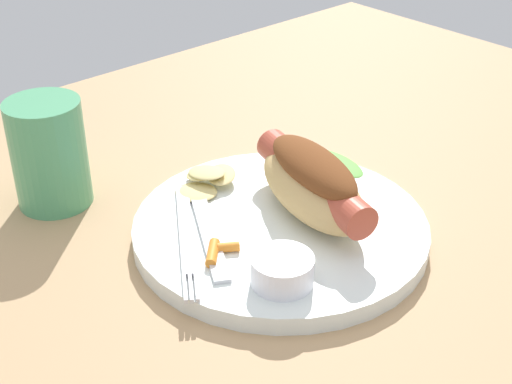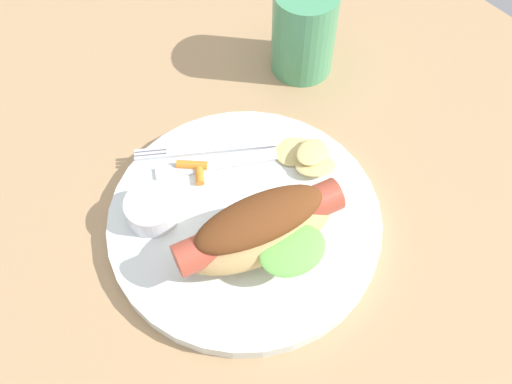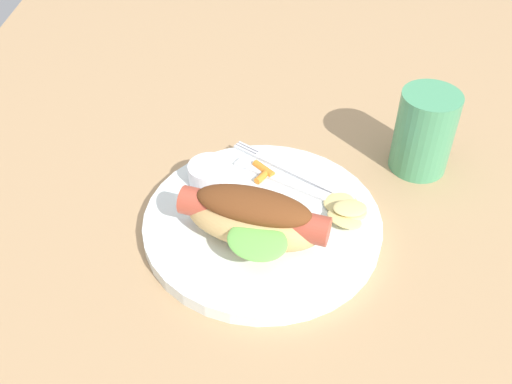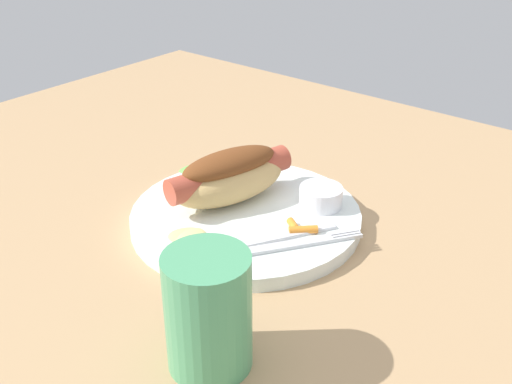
# 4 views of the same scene
# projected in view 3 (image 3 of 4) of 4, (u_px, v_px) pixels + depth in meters

# --- Properties ---
(ground_plane) EXTENTS (1.20, 0.90, 0.02)m
(ground_plane) POSITION_uv_depth(u_px,v_px,m) (249.00, 221.00, 0.67)
(ground_plane) COLOR tan
(plate) EXTENTS (0.26, 0.26, 0.02)m
(plate) POSITION_uv_depth(u_px,v_px,m) (262.00, 223.00, 0.64)
(plate) COLOR white
(plate) RESTS_ON ground_plane
(hot_dog) EXTENTS (0.11, 0.16, 0.06)m
(hot_dog) POSITION_uv_depth(u_px,v_px,m) (253.00, 217.00, 0.59)
(hot_dog) COLOR tan
(hot_dog) RESTS_ON plate
(sauce_ramekin) EXTENTS (0.05, 0.05, 0.02)m
(sauce_ramekin) POSITION_uv_depth(u_px,v_px,m) (210.00, 173.00, 0.67)
(sauce_ramekin) COLOR white
(sauce_ramekin) RESTS_ON plate
(fork) EXTENTS (0.10, 0.15, 0.00)m
(fork) POSITION_uv_depth(u_px,v_px,m) (295.00, 172.00, 0.69)
(fork) COLOR silver
(fork) RESTS_ON plate
(knife) EXTENTS (0.09, 0.15, 0.00)m
(knife) POSITION_uv_depth(u_px,v_px,m) (295.00, 184.00, 0.67)
(knife) COLOR silver
(knife) RESTS_ON plate
(chips_pile) EXTENTS (0.08, 0.06, 0.02)m
(chips_pile) POSITION_uv_depth(u_px,v_px,m) (347.00, 209.00, 0.64)
(chips_pile) COLOR #DDC87C
(chips_pile) RESTS_ON plate
(carrot_garnish) EXTENTS (0.04, 0.03, 0.01)m
(carrot_garnish) POSITION_uv_depth(u_px,v_px,m) (263.00, 172.00, 0.69)
(carrot_garnish) COLOR orange
(carrot_garnish) RESTS_ON plate
(drinking_cup) EXTENTS (0.07, 0.07, 0.10)m
(drinking_cup) POSITION_uv_depth(u_px,v_px,m) (424.00, 132.00, 0.69)
(drinking_cup) COLOR #4C9E6B
(drinking_cup) RESTS_ON ground_plane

